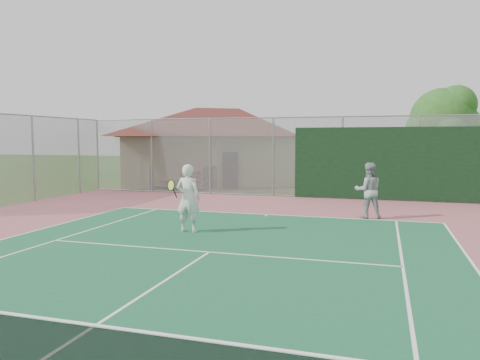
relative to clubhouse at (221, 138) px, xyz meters
name	(u,v)px	position (x,y,z in m)	size (l,w,h in m)	color
back_fence	(344,160)	(7.76, -6.24, -0.93)	(20.08, 0.11, 3.53)	gray
side_fence_left	(33,159)	(-4.34, -10.72, -0.85)	(0.08, 9.00, 3.50)	gray
clubhouse	(221,138)	(0.00, 0.00, 0.00)	(14.01, 11.92, 5.12)	tan
bleachers	(184,177)	(-0.55, -4.16, -2.00)	(3.22, 2.10, 1.14)	#AF4A28
tree	(444,122)	(12.22, -0.73, 0.84)	(3.75, 3.55, 5.23)	#332012
player_white_front	(188,199)	(4.28, -14.82, -1.66)	(0.87, 0.66, 1.86)	silver
player_grey_back	(368,191)	(8.90, -11.01, -1.71)	(1.02, 0.88, 1.78)	#9A9D9E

